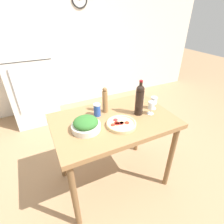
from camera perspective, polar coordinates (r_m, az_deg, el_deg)
The scene contains 11 objects.
ground_plane at distance 2.37m, azimuth 0.44°, elevation -20.92°, with size 14.00×14.00×0.00m, color #9E7A56.
wall_back at distance 3.66m, azimuth -16.42°, elevation 21.12°, with size 6.40×0.08×2.60m.
refrigerator at distance 3.36m, azimuth -25.21°, elevation 10.01°, with size 0.74×0.66×1.64m.
prep_counter at distance 1.81m, azimuth 0.54°, elevation -5.21°, with size 1.21×0.78×0.91m.
wine_bottle at distance 1.76m, azimuth 8.97°, elevation 4.12°, with size 0.08×0.08×0.37m.
wine_glass_near at distance 1.83m, azimuth 12.70°, elevation 1.90°, with size 0.07×0.07×0.14m.
wine_glass_far at distance 1.93m, azimuth 13.59°, elevation 3.46°, with size 0.07×0.07×0.14m.
pepper_mill at distance 1.80m, azimuth -2.32°, elevation 3.78°, with size 0.05×0.05×0.28m.
salad_bowl at distance 1.58m, azimuth -8.51°, elevation -4.05°, with size 0.26×0.26×0.13m.
homemade_pizza at distance 1.64m, azimuth 3.04°, elevation -3.90°, with size 0.28×0.28×0.04m.
salt_canister at distance 1.77m, azimuth -4.89°, elevation 0.71°, with size 0.07×0.07×0.13m.
Camera 1 is at (-0.65, -1.30, 1.86)m, focal length 28.00 mm.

